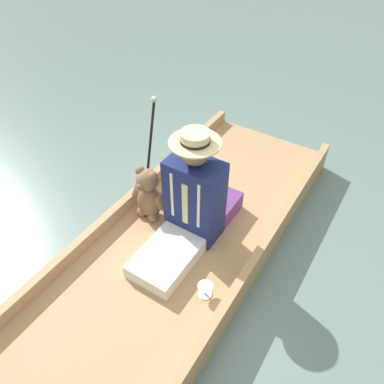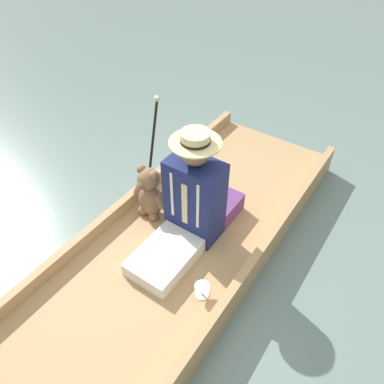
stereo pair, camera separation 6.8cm
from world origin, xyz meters
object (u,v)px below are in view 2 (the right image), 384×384
Objects in this scene: seated_person at (188,206)px; teddy_bear at (150,194)px; walking_cane at (153,143)px; wine_glass at (202,289)px.

seated_person reaches higher than teddy_bear.
teddy_bear is 0.54× the size of walking_cane.
seated_person is 1.03× the size of walking_cane.
teddy_bear is 0.83m from wine_glass.
wine_glass is at bearing 144.48° from walking_cane.
teddy_bear is at bearing -27.76° from wine_glass.
seated_person reaches higher than wine_glass.
seated_person is 1.90× the size of teddy_bear.
walking_cane reaches higher than teddy_bear.
walking_cane is (0.13, -0.23, 0.28)m from teddy_bear.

